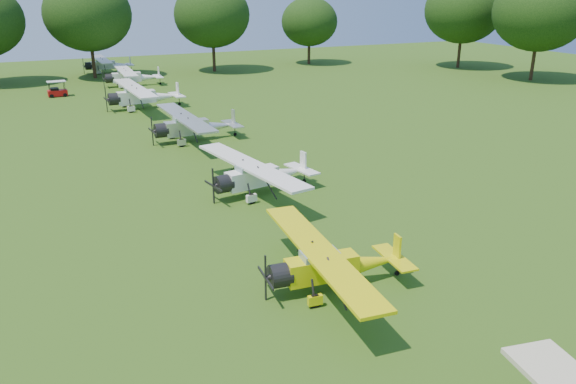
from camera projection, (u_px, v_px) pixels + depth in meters
name	position (u px, v px, depth m)	size (l,w,h in m)	color
ground	(279.00, 240.00, 27.14)	(160.00, 160.00, 0.00)	#275214
tree_belt	(347.00, 68.00, 25.89)	(137.36, 130.27, 14.52)	#311D13
aircraft_2	(332.00, 263.00, 22.51)	(6.18, 9.84, 1.94)	#DBD809
aircraft_3	(259.00, 174.00, 32.94)	(6.71, 10.61, 2.08)	white
aircraft_4	(193.00, 125.00, 44.16)	(7.13, 11.34, 2.24)	silver
aircraft_5	(142.00, 95.00, 55.77)	(7.66, 12.19, 2.40)	white
aircraft_6	(131.00, 75.00, 68.36)	(7.07, 11.24, 2.22)	white
aircraft_7	(107.00, 64.00, 79.09)	(6.85, 10.88, 2.15)	silver
golf_cart	(57.00, 91.00, 62.13)	(2.08, 1.37, 1.71)	#B60D0E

